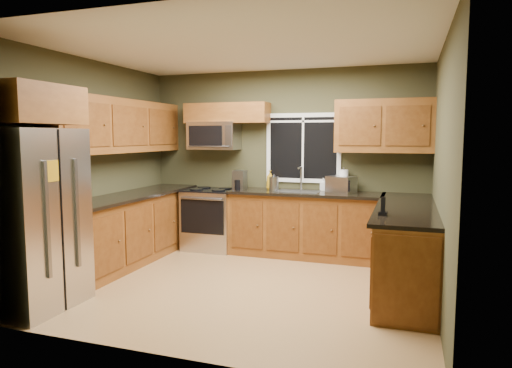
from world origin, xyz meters
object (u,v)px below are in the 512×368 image
Objects in this scene: refrigerator at (33,219)px; cordless_phone at (383,210)px; paper_towel_roll at (343,181)px; microwave at (214,136)px; range at (211,219)px; soap_bottle_b at (323,184)px; kettle at (274,183)px; toaster_oven at (341,184)px; coffee_maker at (240,181)px; soap_bottle_a at (270,180)px.

cordless_phone is (3.30, 1.12, 0.09)m from refrigerator.
microwave is at bearing -177.84° from paper_towel_roll.
soap_bottle_b reaches higher than range.
range is 1.16m from kettle.
soap_bottle_b is (2.36, 3.00, 0.13)m from refrigerator.
range is at bearing 76.03° from refrigerator.
microwave is (-0.00, 0.14, 1.26)m from range.
soap_bottle_b is at bearing 152.34° from toaster_oven.
coffee_maker reaches higher than toaster_oven.
microwave is at bearing 145.65° from cordless_phone.
cordless_phone is at bearing -34.35° from microwave.
refrigerator is 4.10× the size of toaster_oven.
microwave is 1.73× the size of toaster_oven.
kettle is at bearing 58.51° from refrigerator.
refrigerator is 2.37× the size of microwave.
microwave reaches higher than coffee_maker.
range is at bearing -173.89° from paper_towel_roll.
range is 2.04m from toaster_oven.
soap_bottle_b is at bearing 51.80° from refrigerator.
paper_towel_roll is at bearing -3.90° from soap_bottle_b.
microwave reaches higher than cordless_phone.
kettle is 0.87× the size of soap_bottle_a.
paper_towel_roll is 1.97m from cordless_phone.
cordless_phone is (2.13, -1.61, -0.08)m from coffee_maker.
kettle is at bearing -54.45° from soap_bottle_a.
kettle reaches higher than soap_bottle_b.
paper_towel_roll reaches higher than soap_bottle_a.
paper_towel_roll is at bearing 2.16° from microwave.
cordless_phone is (0.94, -1.88, -0.04)m from soap_bottle_b.
refrigerator is at bearing -113.18° from coffee_maker.
kettle is (1.00, -0.15, -0.68)m from microwave.
range is 2.07m from paper_towel_roll.
toaster_oven is at bearing 4.80° from coffee_maker.
paper_towel_roll is at bearing 48.31° from refrigerator.
kettle is (0.52, 0.03, -0.02)m from coffee_maker.
paper_towel_roll reaches higher than range.
soap_bottle_a reaches higher than soap_bottle_b.
cordless_phone is (0.65, -1.86, -0.10)m from paper_towel_roll.
paper_towel_roll is 1.90× the size of soap_bottle_b.
coffee_maker reaches higher than range.
paper_towel_roll is at bearing 9.54° from coffee_maker.
refrigerator is 9.96× the size of soap_bottle_b.
microwave is at bearing 159.95° from coffee_maker.
soap_bottle_b is at bearing 7.61° from soap_bottle_a.
paper_towel_roll reaches higher than soap_bottle_b.
paper_towel_roll is at bearing 6.11° from range.
toaster_oven is 1.78× the size of kettle.
soap_bottle_a is (0.90, 0.13, 0.61)m from range.
soap_bottle_b is at bearing 176.10° from paper_towel_roll.
coffee_maker is (0.48, -0.04, 0.60)m from range.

